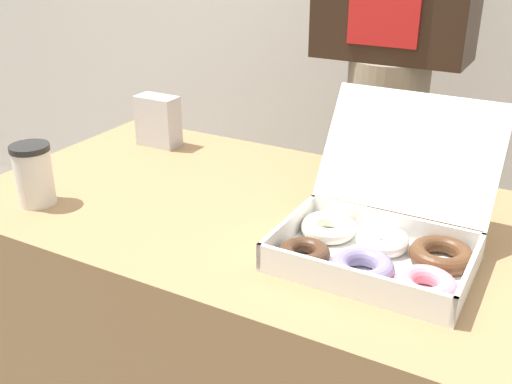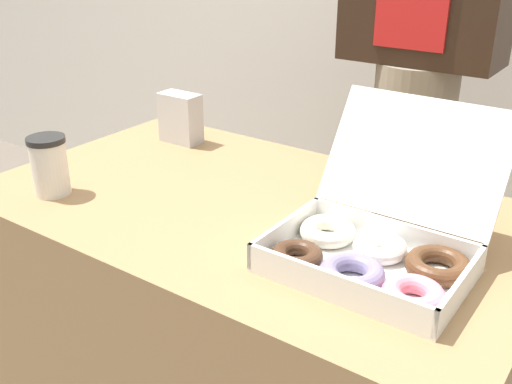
% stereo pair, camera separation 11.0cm
% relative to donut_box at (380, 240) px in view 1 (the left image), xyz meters
% --- Properties ---
extents(table, '(1.16, 0.69, 0.77)m').
position_rel_donut_box_xyz_m(table, '(-0.32, 0.08, -0.42)').
color(table, '#99754C').
rests_on(table, ground_plane).
extents(donut_box, '(0.33, 0.37, 0.25)m').
position_rel_donut_box_xyz_m(donut_box, '(0.00, 0.00, 0.00)').
color(donut_box, white).
rests_on(donut_box, table).
extents(coffee_cup, '(0.08, 0.08, 0.13)m').
position_rel_donut_box_xyz_m(coffee_cup, '(-0.70, -0.13, 0.03)').
color(coffee_cup, silver).
rests_on(coffee_cup, table).
extents(napkin_holder, '(0.11, 0.06, 0.13)m').
position_rel_donut_box_xyz_m(napkin_holder, '(-0.70, 0.29, 0.03)').
color(napkin_holder, silver).
rests_on(napkin_holder, table).
extents(person_customer, '(0.41, 0.24, 1.83)m').
position_rel_donut_box_xyz_m(person_customer, '(-0.23, 0.73, 0.21)').
color(person_customer, gray).
rests_on(person_customer, ground_plane).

